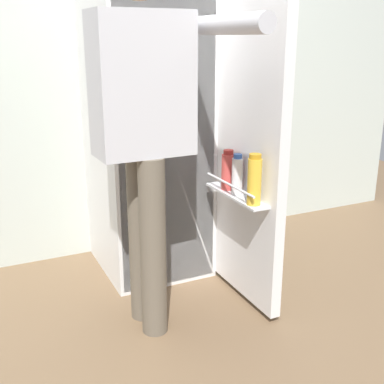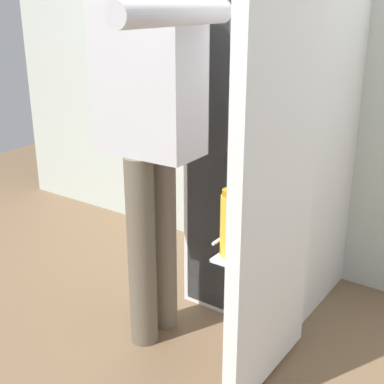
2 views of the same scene
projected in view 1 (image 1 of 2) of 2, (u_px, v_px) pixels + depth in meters
The scene contains 4 objects.
ground_plane at pixel (189, 307), 2.55m from camera, with size 6.72×6.72×0.00m, color brown.
kitchen_wall at pixel (123, 52), 3.00m from camera, with size 4.40×0.10×2.52m, color beige.
refrigerator at pixel (153, 137), 2.77m from camera, with size 0.64×1.23×1.61m.
person at pixel (145, 115), 2.11m from camera, with size 0.55×0.73×1.70m.
Camera 1 is at (-0.95, -2.04, 1.34)m, focal length 45.70 mm.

